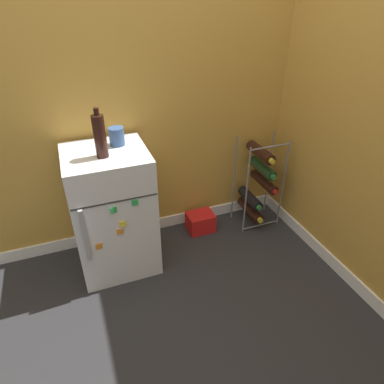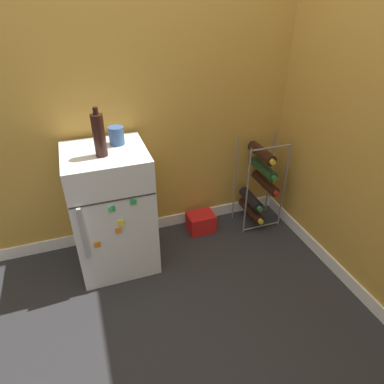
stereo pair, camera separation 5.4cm
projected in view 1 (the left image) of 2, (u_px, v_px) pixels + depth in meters
ground_plane at (176, 273)px, 2.29m from camera, size 14.00×14.00×0.00m
wall_back at (142, 64)px, 2.08m from camera, size 7.04×0.07×2.50m
mini_fridge at (113, 211)px, 2.18m from camera, size 0.49×0.49×0.83m
wine_rack at (257, 183)px, 2.61m from camera, size 0.32×0.32×0.71m
soda_box at (200, 222)px, 2.66m from camera, size 0.20×0.16×0.15m
fridge_top_cup at (117, 136)px, 2.02m from camera, size 0.09×0.09×0.11m
fridge_top_bottle at (100, 136)px, 1.85m from camera, size 0.07×0.07×0.28m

